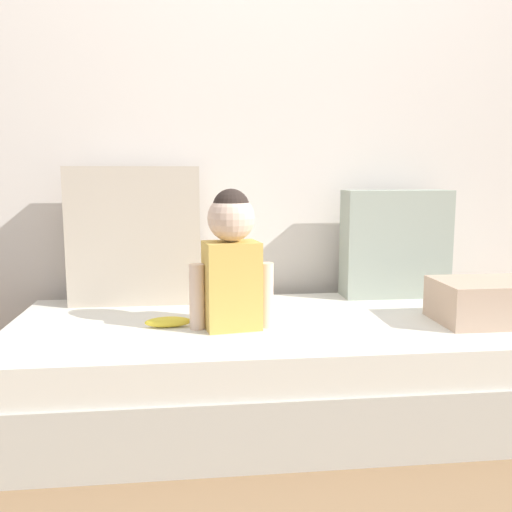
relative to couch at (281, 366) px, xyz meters
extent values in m
plane|color=#93704C|center=(0.00, 0.00, -0.18)|extent=(12.00, 12.00, 0.00)
cube|color=silver|center=(0.00, 0.59, 0.96)|extent=(5.31, 0.10, 2.29)
cube|color=beige|center=(0.00, 0.00, -0.06)|extent=(2.11, 0.92, 0.23)
cube|color=silver|center=(0.00, 0.00, 0.12)|extent=(2.05, 0.90, 0.13)
cube|color=#C1B29E|center=(-0.58, 0.36, 0.48)|extent=(0.56, 0.16, 0.59)
cube|color=#99A393|center=(0.58, 0.36, 0.43)|extent=(0.48, 0.16, 0.48)
cube|color=gold|center=(-0.20, -0.09, 0.34)|extent=(0.22, 0.18, 0.32)
sphere|color=beige|center=(-0.20, -0.09, 0.59)|extent=(0.17, 0.17, 0.17)
sphere|color=#2D231E|center=(-0.20, -0.09, 0.62)|extent=(0.13, 0.13, 0.13)
cylinder|color=beige|center=(-0.32, -0.09, 0.30)|extent=(0.06, 0.06, 0.24)
cylinder|color=beige|center=(-0.07, -0.09, 0.30)|extent=(0.06, 0.06, 0.24)
ellipsoid|color=yellow|center=(-0.43, -0.06, 0.21)|extent=(0.17, 0.05, 0.04)
cube|color=tan|center=(0.78, -0.12, 0.26)|extent=(0.40, 0.28, 0.16)
camera|label=1|loc=(-0.33, -2.03, 0.74)|focal=38.51mm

